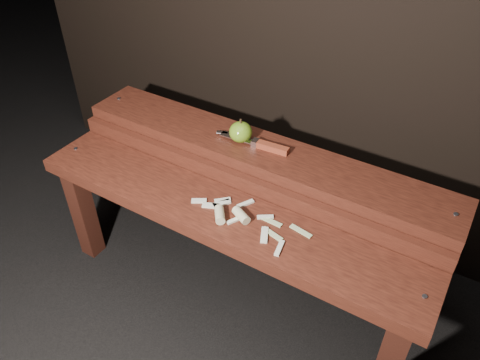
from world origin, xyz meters
The scene contains 6 objects.
ground centered at (0.00, 0.00, 0.00)m, with size 60.00×60.00×0.00m, color black.
bench_front_tier centered at (0.00, -0.06, 0.35)m, with size 1.20×0.20×0.42m.
bench_rear_tier centered at (0.00, 0.17, 0.41)m, with size 1.20×0.21×0.50m.
apple centered at (-0.07, 0.17, 0.53)m, with size 0.07×0.07×0.07m.
knife centered at (0.01, 0.17, 0.51)m, with size 0.24×0.04×0.02m.
apple_scraps centered at (0.06, -0.05, 0.43)m, with size 0.35×0.15×0.03m.
Camera 1 is at (0.55, -0.83, 1.29)m, focal length 35.00 mm.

